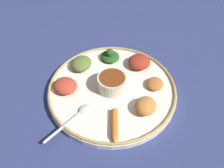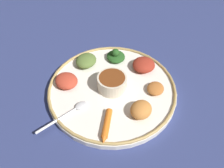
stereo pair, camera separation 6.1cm
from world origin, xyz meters
name	(u,v)px [view 1 (the left image)]	position (x,y,z in m)	size (l,w,h in m)	color
ground_plane	(112,91)	(0.00, 0.00, 0.00)	(2.40, 2.40, 0.00)	navy
platter	(112,90)	(0.00, 0.00, 0.01)	(0.36, 0.36, 0.02)	white
platter_rim	(112,87)	(0.00, 0.00, 0.02)	(0.36, 0.36, 0.01)	tan
center_bowl	(112,82)	(0.00, 0.00, 0.04)	(0.08, 0.08, 0.04)	beige
spoon	(76,116)	(0.13, -0.02, 0.02)	(0.15, 0.04, 0.01)	silver
greens_pile	(110,56)	(-0.10, -0.07, 0.03)	(0.07, 0.08, 0.04)	#23511E
carrot_near_spoon	(114,126)	(0.10, 0.08, 0.02)	(0.09, 0.06, 0.02)	orange
mound_beet	(139,62)	(-0.12, 0.02, 0.03)	(0.07, 0.07, 0.03)	maroon
mound_berbere_red	(65,86)	(0.08, -0.10, 0.03)	(0.07, 0.06, 0.03)	#B73D28
mound_collards	(81,63)	(-0.02, -0.12, 0.03)	(0.07, 0.06, 0.03)	#567033
mound_chickpea	(155,84)	(-0.07, 0.10, 0.03)	(0.05, 0.05, 0.02)	#B2662D
mound_squash	(145,106)	(0.02, 0.11, 0.03)	(0.06, 0.05, 0.03)	#C67A38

